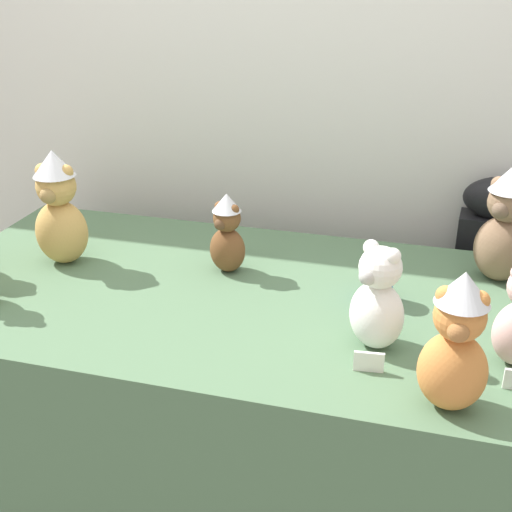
{
  "coord_description": "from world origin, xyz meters",
  "views": [
    {
      "loc": [
        0.46,
        -1.38,
        1.63
      ],
      "look_at": [
        0.0,
        0.25,
        0.86
      ],
      "focal_mm": 47.41,
      "sensor_mm": 36.0,
      "label": 1
    }
  ],
  "objects": [
    {
      "name": "wall_back",
      "position": [
        0.0,
        0.98,
        1.3
      ],
      "size": [
        7.0,
        0.08,
        2.6
      ],
      "primitive_type": "cube",
      "color": "silver",
      "rests_on": "ground_plane"
    },
    {
      "name": "display_table",
      "position": [
        0.0,
        0.25,
        0.37
      ],
      "size": [
        1.95,
        0.96,
        0.74
      ],
      "primitive_type": "cube",
      "color": "#4C6B4C",
      "rests_on": "ground_plane"
    },
    {
      "name": "instrument_case",
      "position": [
        0.68,
        0.86,
        0.48
      ],
      "size": [
        0.29,
        0.14,
        0.95
      ],
      "rotation": [
        0.0,
        0.0,
        -0.06
      ],
      "color": "black",
      "rests_on": "ground_plane"
    },
    {
      "name": "teddy_bear_snow",
      "position": [
        0.35,
        0.07,
        0.86
      ],
      "size": [
        0.18,
        0.18,
        0.27
      ],
      "rotation": [
        0.0,
        0.0,
        -0.59
      ],
      "color": "white",
      "rests_on": "display_table"
    },
    {
      "name": "teddy_bear_chestnut",
      "position": [
        -0.12,
        0.38,
        0.86
      ],
      "size": [
        0.13,
        0.12,
        0.25
      ],
      "rotation": [
        0.0,
        0.0,
        -0.29
      ],
      "color": "brown",
      "rests_on": "display_table"
    },
    {
      "name": "teddy_bear_mocha",
      "position": [
        0.66,
        0.54,
        0.91
      ],
      "size": [
        0.2,
        0.19,
        0.35
      ],
      "rotation": [
        0.0,
        0.0,
        -0.45
      ],
      "color": "#7F6047",
      "rests_on": "display_table"
    },
    {
      "name": "teddy_bear_honey",
      "position": [
        -0.63,
        0.3,
        0.91
      ],
      "size": [
        0.17,
        0.15,
        0.36
      ],
      "rotation": [
        0.0,
        0.0,
        0.07
      ],
      "color": "tan",
      "rests_on": "display_table"
    },
    {
      "name": "teddy_bear_ginger",
      "position": [
        0.53,
        -0.13,
        0.89
      ],
      "size": [
        0.15,
        0.13,
        0.32
      ],
      "rotation": [
        0.0,
        0.0,
        -0.04
      ],
      "color": "#D17F3D",
      "rests_on": "display_table"
    },
    {
      "name": "party_cup_blue",
      "position": [
        0.33,
        0.31,
        0.79
      ],
      "size": [
        0.08,
        0.08,
        0.11
      ],
      "primitive_type": "cylinder",
      "color": "blue",
      "rests_on": "display_table"
    },
    {
      "name": "name_card_front_left",
      "position": [
        0.35,
        -0.04,
        0.76
      ],
      "size": [
        0.07,
        0.02,
        0.05
      ],
      "primitive_type": "cube",
      "rotation": [
        0.0,
        0.0,
        0.11
      ],
      "color": "white",
      "rests_on": "display_table"
    }
  ]
}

